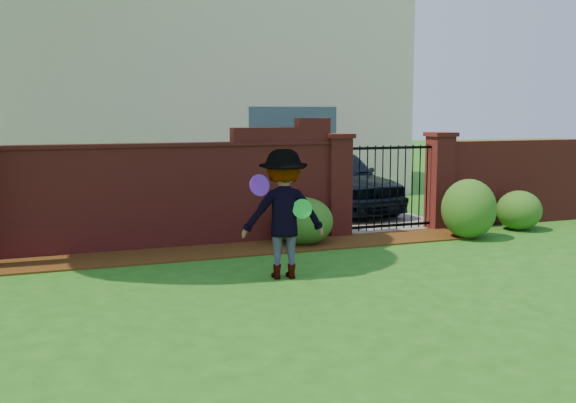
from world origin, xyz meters
name	(u,v)px	position (x,y,z in m)	size (l,w,h in m)	color
ground	(296,307)	(0.00, 0.00, -0.01)	(80.00, 80.00, 0.01)	#1F5A16
mulch_bed	(163,255)	(-0.95, 3.34, 0.01)	(11.10, 1.08, 0.03)	#381F0A
brick_wall	(87,196)	(-2.01, 4.00, 0.93)	(8.70, 0.31, 2.16)	maroon
brick_wall_return	(523,182)	(6.60, 4.00, 0.85)	(4.00, 0.25, 1.70)	maroon
pillar_left	(337,184)	(2.40, 4.00, 0.96)	(0.50, 0.50, 1.88)	maroon
pillar_right	(440,180)	(4.60, 4.00, 0.96)	(0.50, 0.50, 1.88)	maroon
iron_gate	(390,187)	(3.50, 4.00, 0.85)	(1.78, 0.03, 1.60)	black
driveway	(308,205)	(3.50, 8.00, 0.01)	(3.20, 8.00, 0.01)	slate
house	(172,80)	(1.00, 12.00, 3.16)	(12.40, 6.40, 6.30)	beige
car	(336,180)	(3.62, 6.65, 0.74)	(1.74, 4.33, 1.48)	black
shrub_left	(304,221)	(1.50, 3.41, 0.41)	(1.00, 1.00, 0.82)	#1A5419
shrub_middle	(469,209)	(4.49, 2.89, 0.54)	(0.98, 0.98, 1.08)	#1A5419
shrub_right	(519,210)	(5.95, 3.29, 0.38)	(0.86, 0.86, 0.76)	#1A5419
man	(283,214)	(0.35, 1.34, 0.89)	(1.15, 0.66, 1.77)	gray
frisbee_purple	(259,185)	(-0.06, 1.13, 1.32)	(0.29, 0.29, 0.03)	#561BAA
frisbee_green	(302,209)	(0.54, 1.13, 0.98)	(0.27, 0.27, 0.02)	green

